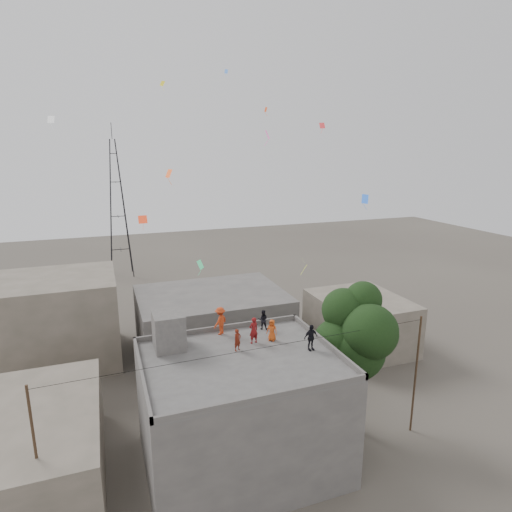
{
  "coord_description": "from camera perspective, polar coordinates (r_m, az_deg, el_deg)",
  "views": [
    {
      "loc": [
        -6.12,
        -19.11,
        16.52
      ],
      "look_at": [
        1.65,
        2.16,
        10.95
      ],
      "focal_mm": 30.0,
      "sensor_mm": 36.0,
      "label": 1
    }
  ],
  "objects": [
    {
      "name": "tree",
      "position": [
        26.05,
        13.31,
        -10.14
      ],
      "size": [
        4.9,
        4.6,
        9.1
      ],
      "color": "black",
      "rests_on": "ground"
    },
    {
      "name": "kites",
      "position": [
        26.3,
        -4.24,
        12.13
      ],
      "size": [
        19.59,
        17.05,
        12.91
      ],
      "color": "red",
      "rests_on": "ground"
    },
    {
      "name": "parapet",
      "position": [
        22.54,
        -2.12,
        -13.29
      ],
      "size": [
        10.0,
        8.0,
        0.3
      ],
      "color": "#504E4B",
      "rests_on": "main_building"
    },
    {
      "name": "person_red_child",
      "position": [
        23.27,
        -2.49,
        -11.12
      ],
      "size": [
        0.52,
        0.45,
        1.22
      ],
      "primitive_type": "imported",
      "rotation": [
        0.0,
        0.0,
        0.43
      ],
      "color": "maroon",
      "rests_on": "main_building"
    },
    {
      "name": "person_orange_child",
      "position": [
        24.41,
        2.14,
        -9.85
      ],
      "size": [
        0.72,
        0.7,
        1.25
      ],
      "primitive_type": "imported",
      "rotation": [
        0.0,
        0.0,
        -0.71
      ],
      "color": "#CC4C17",
      "rests_on": "main_building"
    },
    {
      "name": "neighbor_west",
      "position": [
        26.08,
        -29.28,
        -21.98
      ],
      "size": [
        8.0,
        10.0,
        4.0
      ],
      "primitive_type": "cube",
      "color": "#60594C",
      "rests_on": "ground"
    },
    {
      "name": "transmission_tower",
      "position": [
        59.61,
        -17.98,
        5.98
      ],
      "size": [
        2.97,
        2.97,
        20.01
      ],
      "color": "black",
      "rests_on": "ground"
    },
    {
      "name": "neighbor_north",
      "position": [
        36.86,
        -5.89,
        -8.6
      ],
      "size": [
        12.0,
        9.0,
        5.0
      ],
      "primitive_type": "cube",
      "color": "#504E4B",
      "rests_on": "ground"
    },
    {
      "name": "main_building",
      "position": [
        24.17,
        -2.05,
        -20.05
      ],
      "size": [
        10.0,
        8.0,
        6.1
      ],
      "color": "#504E4B",
      "rests_on": "ground"
    },
    {
      "name": "neighbor_northwest",
      "position": [
        37.65,
        -24.89,
        -7.75
      ],
      "size": [
        9.0,
        8.0,
        7.0
      ],
      "primitive_type": "cube",
      "color": "#60594C",
      "rests_on": "ground"
    },
    {
      "name": "stair_head_box",
      "position": [
        23.84,
        -11.56,
        -9.74
      ],
      "size": [
        1.6,
        1.8,
        2.0
      ],
      "primitive_type": "cube",
      "color": "#504E4B",
      "rests_on": "main_building"
    },
    {
      "name": "person_dark_child",
      "position": [
        25.86,
        0.93,
        -8.48
      ],
      "size": [
        0.72,
        0.65,
        1.21
      ],
      "primitive_type": "imported",
      "rotation": [
        0.0,
        0.0,
        2.75
      ],
      "color": "black",
      "rests_on": "main_building"
    },
    {
      "name": "utility_line",
      "position": [
        22.89,
        0.23,
        -19.85
      ],
      "size": [
        20.12,
        0.62,
        7.4
      ],
      "color": "black",
      "rests_on": "ground"
    },
    {
      "name": "neighbor_east",
      "position": [
        38.17,
        13.64,
        -8.61
      ],
      "size": [
        7.0,
        8.0,
        4.4
      ],
      "primitive_type": "cube",
      "color": "#60594C",
      "rests_on": "ground"
    },
    {
      "name": "ground",
      "position": [
        25.99,
        -1.99,
        -25.64
      ],
      "size": [
        140.0,
        140.0,
        0.0
      ],
      "primitive_type": "plane",
      "color": "#47413A",
      "rests_on": "ground"
    },
    {
      "name": "person_dark_adult",
      "position": [
        23.45,
        7.33,
        -10.73
      ],
      "size": [
        0.88,
        0.46,
        1.44
      ],
      "primitive_type": "imported",
      "rotation": [
        0.0,
        0.0,
        0.14
      ],
      "color": "black",
      "rests_on": "main_building"
    },
    {
      "name": "person_red_adult",
      "position": [
        24.03,
        -0.33,
        -9.88
      ],
      "size": [
        0.62,
        0.48,
        1.52
      ],
      "primitive_type": "imported",
      "rotation": [
        0.0,
        0.0,
        3.37
      ],
      "color": "maroon",
      "rests_on": "main_building"
    },
    {
      "name": "person_orange_adult",
      "position": [
        25.2,
        -4.78,
        -8.61
      ],
      "size": [
        1.21,
        1.15,
        1.65
      ],
      "primitive_type": "imported",
      "rotation": [
        0.0,
        0.0,
        -2.46
      ],
      "color": "#C33A16",
      "rests_on": "main_building"
    }
  ]
}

